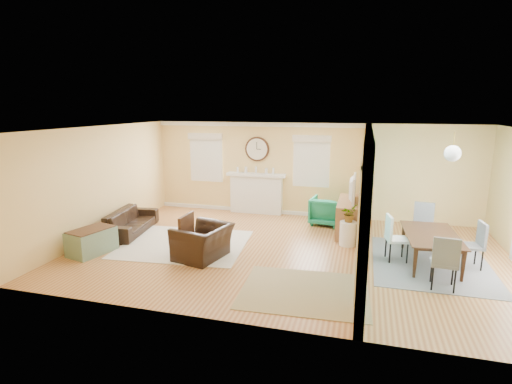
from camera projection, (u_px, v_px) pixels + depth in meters
floor at (288, 252)px, 8.51m from camera, size 9.00×9.00×0.00m
wall_back at (310, 170)px, 11.06m from camera, size 9.00×0.02×2.60m
wall_front at (248, 238)px, 5.41m from camera, size 9.00×0.02×2.60m
wall_left at (101, 182)px, 9.40m from camera, size 0.02×6.00×2.60m
ceiling at (291, 129)px, 7.96m from camera, size 9.00×6.00×0.02m
partition at (365, 191)px, 8.09m from camera, size 0.17×6.00×2.60m
fireplace at (256, 193)px, 11.48m from camera, size 1.70×0.30×1.17m
wall_clock at (257, 149)px, 11.30m from camera, size 0.70×0.07×0.70m
window_left at (206, 154)px, 11.73m from camera, size 1.05×0.13×1.42m
window_right at (311, 158)px, 10.93m from camera, size 1.05×0.13×1.42m
pendant at (453, 153)px, 7.26m from camera, size 0.30×0.30×0.55m
rug_cream at (185, 244)px, 8.97m from camera, size 2.90×2.57×0.01m
rug_jute at (304, 291)px, 6.69m from camera, size 2.19×1.83×0.01m
rug_grey at (430, 263)px, 7.88m from camera, size 2.18×2.73×0.01m
sofa at (131, 221)px, 9.78m from camera, size 1.01×1.98×0.55m
eames_chair at (203, 242)px, 8.09m from camera, size 1.14×1.24×0.69m
green_chair at (326, 211)px, 10.44m from camera, size 0.87×0.89×0.72m
trunk at (92, 241)px, 8.38m from camera, size 0.77×1.03×0.53m
credenza at (349, 217)px, 9.74m from camera, size 0.55×1.62×0.80m
tv at (349, 188)px, 9.60m from camera, size 0.15×1.07×0.62m
garden_stool at (348, 234)px, 8.86m from camera, size 0.37×0.37×0.54m
potted_plant at (349, 213)px, 8.76m from camera, size 0.41×0.43×0.39m
dining_table at (432, 249)px, 7.82m from camera, size 1.05×1.78×0.61m
dining_chair_n at (423, 222)px, 8.76m from camera, size 0.48×0.48×0.96m
dining_chair_s at (445, 257)px, 6.71m from camera, size 0.46×0.46×0.95m
dining_chair_w at (398, 234)px, 7.93m from camera, size 0.49×0.49×0.93m
dining_chair_e at (471, 241)px, 7.58m from camera, size 0.45×0.45×0.91m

